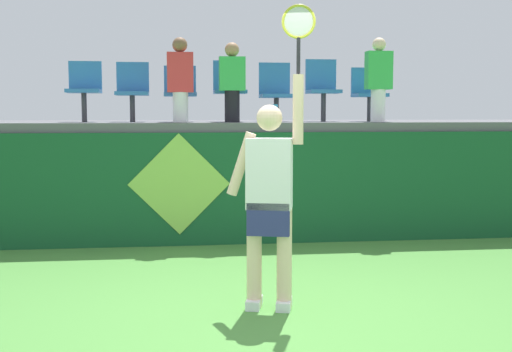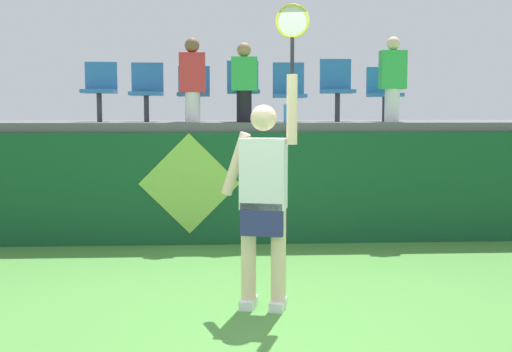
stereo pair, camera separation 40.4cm
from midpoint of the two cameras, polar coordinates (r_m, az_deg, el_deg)
ground_plane at (r=5.43m, az=-0.97°, el=-12.49°), size 40.00×40.00×0.00m
court_back_wall at (r=8.34m, az=-3.21°, el=-1.06°), size 10.50×0.20×1.43m
spectator_platform at (r=9.54m, az=-3.73°, el=4.44°), size 10.50×2.61×0.12m
tennis_player at (r=5.53m, az=-0.86°, el=-1.71°), size 0.74×0.35×2.57m
tennis_ball at (r=6.27m, az=-2.40°, el=-9.66°), size 0.07×0.07×0.07m
water_bottle at (r=8.45m, az=0.31°, el=5.49°), size 0.07×0.07×0.23m
stadium_chair_0 at (r=9.23m, az=-16.00°, el=7.50°), size 0.44×0.42×0.82m
stadium_chair_1 at (r=9.15m, az=-12.01°, el=7.50°), size 0.44×0.42×0.82m
stadium_chair_2 at (r=9.11m, az=-7.92°, el=7.45°), size 0.44×0.42×0.77m
stadium_chair_3 at (r=9.13m, az=-3.62°, el=7.78°), size 0.44×0.42×0.85m
stadium_chair_4 at (r=9.20m, az=0.45°, el=7.54°), size 0.44×0.42×0.83m
stadium_chair_5 at (r=9.31m, az=4.58°, el=7.82°), size 0.44×0.42×0.88m
stadium_chair_6 at (r=9.45m, az=8.58°, el=7.35°), size 0.44×0.42×0.77m
spectator_0 at (r=8.67m, az=-7.98°, el=8.45°), size 0.34×0.20×1.10m
spectator_1 at (r=9.01m, az=9.39°, el=8.41°), size 0.34×0.20×1.13m
spectator_2 at (r=8.72m, az=-3.47°, el=8.29°), size 0.34×0.20×1.05m
wall_signage_mount at (r=8.33m, az=-8.06°, el=-6.07°), size 1.27×0.01×1.42m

